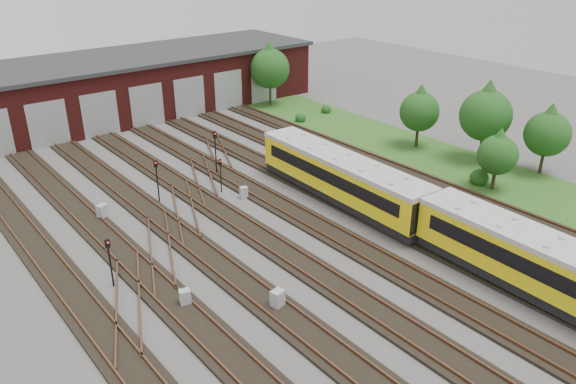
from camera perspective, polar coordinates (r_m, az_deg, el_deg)
ground at (r=33.74m, az=7.65°, el=-8.50°), size 120.00×120.00×0.00m
track_network at (r=33.91m, az=6.74°, el=-8.04°), size 30.40×70.00×0.33m
maintenance_shed at (r=64.37m, az=-19.01°, el=9.80°), size 51.00×12.50×6.35m
grass_verge at (r=52.68m, az=14.26°, el=3.59°), size 8.00×55.00×0.05m
metro_train at (r=33.48m, az=24.94°, el=-7.09°), size 3.43×47.98×3.28m
signal_mast_0 at (r=33.10m, az=-17.69°, el=-6.26°), size 0.27×0.25×3.07m
signal_mast_1 at (r=42.25m, az=-13.17°, el=1.56°), size 0.30×0.28×3.45m
signal_mast_2 at (r=43.46m, az=-6.87°, el=2.12°), size 0.26×0.25×2.76m
signal_mast_3 at (r=46.64m, az=-7.39°, el=4.52°), size 0.32×0.30×3.78m
relay_cabinet_0 at (r=31.32m, az=-10.42°, el=-10.54°), size 0.71×0.64×0.99m
relay_cabinet_1 at (r=41.67m, az=-18.34°, el=-1.93°), size 0.80×0.73×1.09m
relay_cabinet_2 at (r=30.60m, az=-1.08°, el=-10.87°), size 0.75×0.66×1.11m
relay_cabinet_3 at (r=42.80m, az=-4.52°, el=-0.06°), size 0.67×0.61×0.93m
relay_cabinet_4 at (r=42.70m, az=6.06°, el=-0.07°), size 0.67×0.57×1.08m
tree_0 at (r=65.89m, az=-1.86°, el=12.88°), size 4.53×4.53×7.51m
tree_1 at (r=53.54m, az=13.25°, el=8.40°), size 3.65×3.65×6.05m
tree_2 at (r=51.35m, az=19.52°, el=7.92°), size 4.44×4.44×7.35m
tree_3 at (r=45.96m, az=20.59°, el=3.97°), size 3.09×3.09×5.12m
tree_4 at (r=50.61m, az=24.94°, el=5.84°), size 3.70×3.70×6.12m
bush_0 at (r=47.60m, az=18.88°, el=1.62°), size 1.48×1.48×1.48m
bush_1 at (r=60.59m, az=1.28°, el=7.66°), size 1.13×1.13×1.13m
bush_2 at (r=63.85m, az=3.89°, el=8.49°), size 1.10×1.10×1.10m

